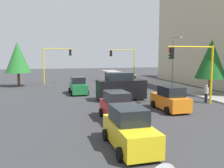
{
  "coord_description": "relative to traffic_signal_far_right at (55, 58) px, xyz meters",
  "views": [
    {
      "loc": [
        24.38,
        -6.97,
        4.41
      ],
      "look_at": [
        -1.61,
        0.15,
        1.2
      ],
      "focal_mm": 37.96,
      "sensor_mm": 36.0,
      "label": 1
    }
  ],
  "objects": [
    {
      "name": "tree_opposite_side",
      "position": [
        2.0,
        -5.31,
        0.17
      ],
      "size": [
        3.51,
        3.51,
        6.39
      ],
      "color": "brown",
      "rests_on": "ground"
    },
    {
      "name": "ground_plane",
      "position": [
        14.0,
        5.69,
        -4.0
      ],
      "size": [
        120.0,
        120.0,
        0.0
      ],
      "primitive_type": "plane",
      "color": "#353538"
    },
    {
      "name": "apartment_block",
      "position": [
        8.33,
        24.19,
        3.75
      ],
      "size": [
        24.9,
        9.3,
        15.47
      ],
      "color": "#C6B793",
      "rests_on": "ground"
    },
    {
      "name": "car_orange",
      "position": [
        21.4,
        8.27,
        -3.11
      ],
      "size": [
        3.89,
        2.0,
        1.98
      ],
      "color": "orange",
      "rests_on": "ground"
    },
    {
      "name": "sidewalk_kerb",
      "position": [
        9.0,
        16.19,
        -3.93
      ],
      "size": [
        80.0,
        4.0,
        0.15
      ],
      "primitive_type": "cube",
      "color": "gray",
      "rests_on": "ground"
    },
    {
      "name": "traffic_signal_near_left",
      "position": [
        20.0,
        11.34,
        -0.2
      ],
      "size": [
        0.36,
        4.59,
        5.35
      ],
      "color": "yellow",
      "rests_on": "ground"
    },
    {
      "name": "car_white",
      "position": [
        10.33,
        8.39,
        -3.1
      ],
      "size": [
        4.16,
        1.99,
        1.98
      ],
      "color": "white",
      "rests_on": "ground"
    },
    {
      "name": "car_blue",
      "position": [
        5.21,
        8.63,
        -3.11
      ],
      "size": [
        3.7,
        1.95,
        1.98
      ],
      "color": "blue",
      "rests_on": "ground"
    },
    {
      "name": "lane_arrow_near",
      "position": [
        25.51,
        2.69,
        -4.0
      ],
      "size": [
        2.4,
        1.1,
        1.1
      ],
      "color": "silver",
      "rests_on": "ground"
    },
    {
      "name": "traffic_signal_far_right",
      "position": [
        0.0,
        0.0,
        0.0
      ],
      "size": [
        0.36,
        4.59,
        5.65
      ],
      "color": "yellow",
      "rests_on": "ground"
    },
    {
      "name": "traffic_signal_far_left",
      "position": [
        -0.0,
        11.37,
        -0.07
      ],
      "size": [
        0.36,
        4.59,
        5.54
      ],
      "color": "yellow",
      "rests_on": "ground"
    },
    {
      "name": "car_yellow",
      "position": [
        27.95,
        2.43,
        -3.11
      ],
      "size": [
        4.12,
        1.96,
        1.98
      ],
      "color": "yellow",
      "rests_on": "ground"
    },
    {
      "name": "car_red",
      "position": [
        23.1,
        3.29,
        -3.11
      ],
      "size": [
        4.15,
        1.94,
        1.98
      ],
      "color": "red",
      "rests_on": "ground"
    },
    {
      "name": "tree_roadside_near",
      "position": [
        16.0,
        16.19,
        0.04
      ],
      "size": [
        3.41,
        3.41,
        6.18
      ],
      "color": "brown",
      "rests_on": "ground"
    },
    {
      "name": "car_green",
      "position": [
        11.01,
        2.14,
        -3.11
      ],
      "size": [
        3.81,
        2.04,
        1.98
      ],
      "color": "#1E7238",
      "rests_on": "ground"
    },
    {
      "name": "street_lamp_curbside",
      "position": [
        10.39,
        14.89,
        0.35
      ],
      "size": [
        2.15,
        0.28,
        7.0
      ],
      "color": "slate",
      "rests_on": "ground"
    },
    {
      "name": "pedestrian_crossing",
      "position": [
        19.39,
        13.18,
        -3.09
      ],
      "size": [
        0.4,
        0.24,
        1.7
      ],
      "color": "#262638",
      "rests_on": "ground"
    },
    {
      "name": "delivery_van_black",
      "position": [
        16.0,
        5.76,
        -2.72
      ],
      "size": [
        2.22,
        4.8,
        2.77
      ],
      "color": "black",
      "rests_on": "ground"
    }
  ]
}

